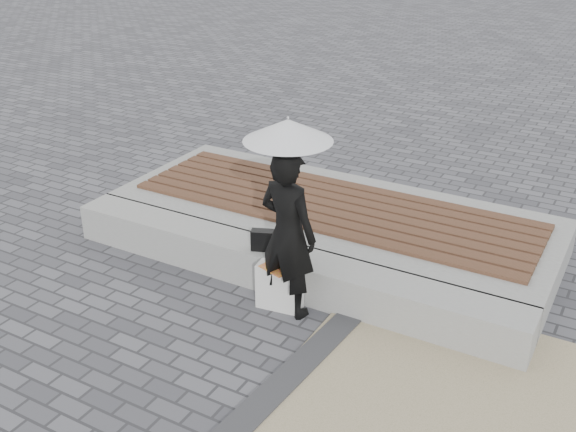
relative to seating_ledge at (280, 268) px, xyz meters
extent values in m
plane|color=#525257|center=(0.00, -1.60, -0.20)|extent=(80.00, 80.00, 0.00)
cube|color=#969691|center=(0.00, 0.00, 0.00)|extent=(5.00, 0.45, 0.40)
cube|color=gray|center=(0.00, 1.20, 0.00)|extent=(5.00, 2.00, 0.40)
imported|color=black|center=(0.30, -0.36, 0.62)|extent=(0.65, 0.48, 1.64)
cylinder|color=#A7A7AB|center=(0.30, -0.36, 1.12)|extent=(0.01, 0.01, 0.78)
cone|color=silver|center=(0.30, -0.36, 1.61)|extent=(0.78, 0.78, 0.19)
sphere|color=#A7A7AB|center=(0.30, -0.36, 1.72)|extent=(0.03, 0.03, 0.03)
cube|color=black|center=(-0.12, -0.05, 0.31)|extent=(0.32, 0.21, 0.21)
cube|color=silver|center=(0.21, -0.36, 0.03)|extent=(0.45, 0.24, 0.46)
cube|color=#CB324D|center=(0.21, -0.41, 0.26)|extent=(0.34, 0.29, 0.01)
camera|label=1|loc=(2.99, -5.12, 3.42)|focal=42.13mm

